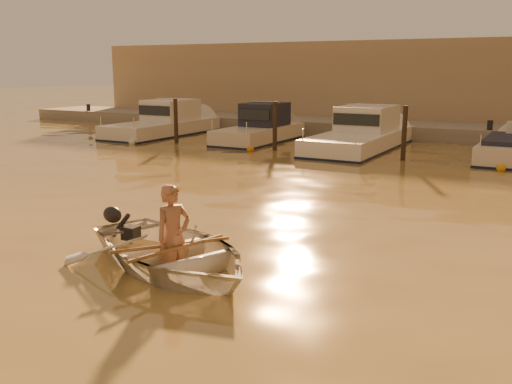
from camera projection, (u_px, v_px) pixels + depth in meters
The scene contains 18 objects.
ground_plane at pixel (192, 281), 9.10m from camera, with size 160.00×160.00×0.00m, color olive.
dinghy at pixel (171, 252), 9.64m from camera, with size 2.79×3.91×0.81m, color silver.
person at pixel (173, 237), 9.50m from camera, with size 0.64×0.42×1.76m, color #98654C.
outboard_motor at pixel (130, 233), 10.78m from camera, with size 0.90×0.40×0.70m, color black, non-canonical shape.
oar_port at pixel (178, 248), 9.42m from camera, with size 0.06×0.06×2.10m, color brown.
oar_starboard at pixel (172, 245), 9.57m from camera, with size 0.06×0.06×2.10m, color brown.
moored_boat_0 at pixel (163, 123), 28.76m from camera, with size 2.46×7.75×1.75m, color silver, non-canonical shape.
moored_boat_1 at pixel (259, 128), 26.16m from camera, with size 2.10×6.31×1.75m, color beige, non-canonical shape.
moored_boat_2 at pixel (361, 134), 23.88m from camera, with size 2.56×8.47×1.75m, color white, non-canonical shape.
piling_0 at pixel (176, 123), 25.66m from camera, with size 0.18×0.18×2.20m, color #2D2319.
piling_1 at pixel (275, 129), 23.32m from camera, with size 0.18×0.18×2.20m, color #2D2319.
piling_2 at pixel (404, 136), 20.83m from camera, with size 0.18×0.18×2.20m, color #2D2319.
fender_a at pixel (132, 142), 25.32m from camera, with size 0.30×0.30×0.30m, color silver.
fender_b at pixel (250, 149), 23.19m from camera, with size 0.30×0.30×0.30m, color orange.
fender_c at pixel (321, 158), 20.99m from camera, with size 0.30×0.30×0.30m, color white.
fender_d at pixel (501, 168), 18.79m from camera, with size 0.30×0.30×0.30m, color orange.
quay at pixel (448, 135), 27.49m from camera, with size 52.00×4.00×1.00m, color gray.
waterfront_building at pixel (470, 85), 31.73m from camera, with size 46.00×7.00×4.80m, color #9E8466.
Camera 1 is at (5.03, -7.04, 3.33)m, focal length 40.00 mm.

